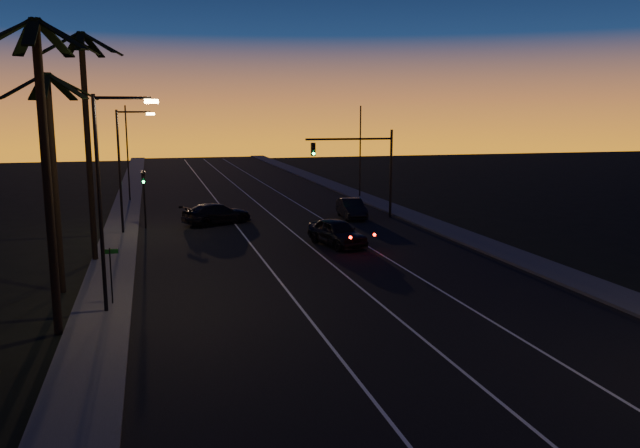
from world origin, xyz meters
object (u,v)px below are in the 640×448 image
object	(u,v)px
lead_car	(337,232)
cross_car	(217,214)
right_car	(351,208)
signal_mast	(363,158)

from	to	relation	value
lead_car	cross_car	world-z (taller)	lead_car
right_car	cross_car	size ratio (longest dim) A/B	0.82
lead_car	right_car	size ratio (longest dim) A/B	1.22
signal_mast	lead_car	xyz separation A→B (m)	(-4.93, -9.38, -3.93)
signal_mast	cross_car	world-z (taller)	signal_mast
lead_car	cross_car	bearing A→B (deg)	123.21
right_car	signal_mast	bearing A→B (deg)	-31.43
cross_car	signal_mast	bearing A→B (deg)	-2.63
right_car	cross_car	xyz separation A→B (m)	(-10.65, 0.06, 0.02)
right_car	cross_car	bearing A→B (deg)	179.67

